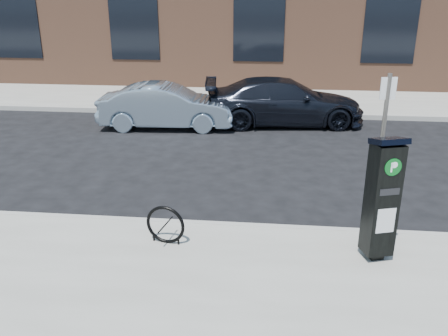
# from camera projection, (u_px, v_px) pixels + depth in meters

# --- Properties ---
(ground) EXTENTS (120.00, 120.00, 0.00)m
(ground) POSITION_uv_depth(u_px,v_px,m) (230.00, 231.00, 8.25)
(ground) COLOR black
(ground) RESTS_ON ground
(sidewalk_far) EXTENTS (60.00, 12.00, 0.15)m
(sidewalk_far) POSITION_uv_depth(u_px,v_px,m) (259.00, 82.00, 21.26)
(sidewalk_far) COLOR gray
(sidewalk_far) RESTS_ON ground
(curb_near) EXTENTS (60.00, 0.12, 0.16)m
(curb_near) POSITION_uv_depth(u_px,v_px,m) (230.00, 227.00, 8.21)
(curb_near) COLOR #9E9B93
(curb_near) RESTS_ON ground
(curb_far) EXTENTS (60.00, 0.12, 0.16)m
(curb_far) POSITION_uv_depth(u_px,v_px,m) (253.00, 114.00, 15.69)
(curb_far) COLOR #9E9B93
(curb_far) RESTS_ON ground
(parking_kiosk) EXTENTS (0.53, 0.50, 1.92)m
(parking_kiosk) POSITION_uv_depth(u_px,v_px,m) (382.00, 198.00, 6.82)
(parking_kiosk) COLOR black
(parking_kiosk) RESTS_ON sidewalk_near
(sign_pole) EXTENTS (0.23, 0.21, 2.68)m
(sign_pole) POSITION_uv_depth(u_px,v_px,m) (379.00, 163.00, 7.16)
(sign_pole) COLOR #4B4843
(sign_pole) RESTS_ON sidewalk_near
(bike_rack) EXTENTS (0.64, 0.17, 0.64)m
(bike_rack) POSITION_uv_depth(u_px,v_px,m) (165.00, 225.00, 7.46)
(bike_rack) COLOR black
(bike_rack) RESTS_ON sidewalk_near
(car_silver) EXTENTS (4.08, 1.65, 1.32)m
(car_silver) POSITION_uv_depth(u_px,v_px,m) (167.00, 106.00, 14.23)
(car_silver) COLOR #93A9BB
(car_silver) RESTS_ON ground
(car_dark) EXTENTS (5.05, 2.51, 1.41)m
(car_dark) POSITION_uv_depth(u_px,v_px,m) (284.00, 101.00, 14.62)
(car_dark) COLOR black
(car_dark) RESTS_ON ground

